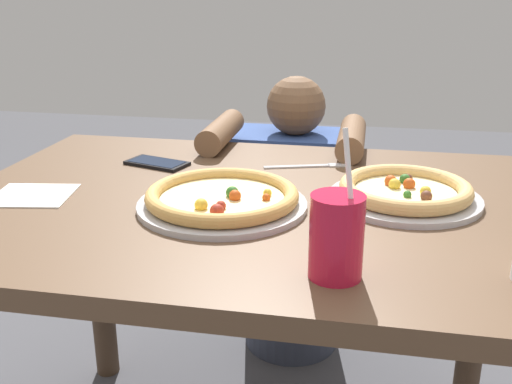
{
  "coord_description": "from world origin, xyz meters",
  "views": [
    {
      "loc": [
        0.23,
        -1.13,
        1.17
      ],
      "look_at": [
        0.02,
        -0.04,
        0.78
      ],
      "focal_mm": 42.03,
      "sensor_mm": 36.0,
      "label": 1
    }
  ],
  "objects_px": {
    "pizza_near": "(222,199)",
    "cell_phone": "(157,163)",
    "fork": "(310,166)",
    "pizza_far": "(405,192)",
    "drink_cup_colored": "(336,236)",
    "diner_seated": "(293,233)"
  },
  "relations": [
    {
      "from": "cell_phone",
      "to": "pizza_far",
      "type": "bearing_deg",
      "value": -14.31
    },
    {
      "from": "fork",
      "to": "cell_phone",
      "type": "distance_m",
      "value": 0.37
    },
    {
      "from": "pizza_near",
      "to": "drink_cup_colored",
      "type": "bearing_deg",
      "value": -46.54
    },
    {
      "from": "pizza_near",
      "to": "drink_cup_colored",
      "type": "relative_size",
      "value": 1.47
    },
    {
      "from": "pizza_far",
      "to": "cell_phone",
      "type": "bearing_deg",
      "value": 165.69
    },
    {
      "from": "cell_phone",
      "to": "fork",
      "type": "bearing_deg",
      "value": 8.27
    },
    {
      "from": "fork",
      "to": "drink_cup_colored",
      "type": "bearing_deg",
      "value": -80.15
    },
    {
      "from": "fork",
      "to": "diner_seated",
      "type": "xyz_separation_m",
      "value": [
        -0.09,
        0.39,
        -0.35
      ]
    },
    {
      "from": "drink_cup_colored",
      "to": "fork",
      "type": "bearing_deg",
      "value": 99.85
    },
    {
      "from": "diner_seated",
      "to": "pizza_near",
      "type": "bearing_deg",
      "value": -94.4
    },
    {
      "from": "pizza_near",
      "to": "fork",
      "type": "xyz_separation_m",
      "value": [
        0.14,
        0.31,
        -0.02
      ]
    },
    {
      "from": "pizza_near",
      "to": "cell_phone",
      "type": "distance_m",
      "value": 0.34
    },
    {
      "from": "pizza_near",
      "to": "pizza_far",
      "type": "relative_size",
      "value": 1.1
    },
    {
      "from": "fork",
      "to": "pizza_far",
      "type": "bearing_deg",
      "value": -43.3
    },
    {
      "from": "diner_seated",
      "to": "fork",
      "type": "bearing_deg",
      "value": -77.56
    },
    {
      "from": "drink_cup_colored",
      "to": "diner_seated",
      "type": "height_order",
      "value": "drink_cup_colored"
    },
    {
      "from": "pizza_far",
      "to": "cell_phone",
      "type": "xyz_separation_m",
      "value": [
        -0.58,
        0.15,
        -0.02
      ]
    },
    {
      "from": "pizza_near",
      "to": "fork",
      "type": "height_order",
      "value": "pizza_near"
    },
    {
      "from": "drink_cup_colored",
      "to": "fork",
      "type": "height_order",
      "value": "drink_cup_colored"
    },
    {
      "from": "cell_phone",
      "to": "diner_seated",
      "type": "bearing_deg",
      "value": 57.53
    },
    {
      "from": "pizza_near",
      "to": "pizza_far",
      "type": "xyz_separation_m",
      "value": [
        0.35,
        0.11,
        0.0
      ]
    },
    {
      "from": "cell_phone",
      "to": "pizza_near",
      "type": "bearing_deg",
      "value": -48.42
    }
  ]
}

